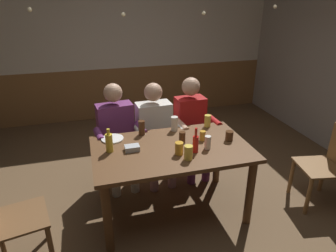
# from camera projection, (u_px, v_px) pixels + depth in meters

# --- Properties ---
(ground_plane) EXTENTS (6.72, 6.72, 0.00)m
(ground_plane) POSITION_uv_depth(u_px,v_px,m) (169.00, 206.00, 3.34)
(ground_plane) COLOR brown
(back_wall_upper) EXTENTS (5.26, 0.12, 1.41)m
(back_wall_upper) POSITION_uv_depth(u_px,v_px,m) (124.00, 26.00, 5.21)
(back_wall_upper) COLOR beige
(back_wall_wainscot) EXTENTS (5.26, 0.12, 0.92)m
(back_wall_wainscot) POSITION_uv_depth(u_px,v_px,m) (128.00, 91.00, 5.68)
(back_wall_wainscot) COLOR brown
(back_wall_wainscot) RESTS_ON ground_plane
(dining_table) EXTENTS (1.54, 0.93, 0.76)m
(dining_table) POSITION_uv_depth(u_px,v_px,m) (171.00, 157.00, 3.02)
(dining_table) COLOR brown
(dining_table) RESTS_ON ground_plane
(person_0) EXTENTS (0.57, 0.54, 1.23)m
(person_0) POSITION_uv_depth(u_px,v_px,m) (117.00, 132.00, 3.51)
(person_0) COLOR #6B2D66
(person_0) RESTS_ON ground_plane
(person_1) EXTENTS (0.56, 0.54, 1.21)m
(person_1) POSITION_uv_depth(u_px,v_px,m) (156.00, 128.00, 3.63)
(person_1) COLOR silver
(person_1) RESTS_ON ground_plane
(person_2) EXTENTS (0.51, 0.53, 1.24)m
(person_2) POSITION_uv_depth(u_px,v_px,m) (192.00, 123.00, 3.73)
(person_2) COLOR #AD1919
(person_2) RESTS_ON ground_plane
(chair_empty_near_right) EXTENTS (0.52, 0.52, 0.88)m
(chair_empty_near_right) POSITION_uv_depth(u_px,v_px,m) (7.00, 219.00, 2.45)
(chair_empty_near_right) COLOR brown
(chair_empty_near_right) RESTS_ON ground_plane
(chair_empty_near_left) EXTENTS (0.51, 0.51, 0.88)m
(chair_empty_near_left) POSITION_uv_depth(u_px,v_px,m) (328.00, 164.00, 3.24)
(chair_empty_near_left) COLOR brown
(chair_empty_near_left) RESTS_ON ground_plane
(condiment_caddy) EXTENTS (0.14, 0.10, 0.05)m
(condiment_caddy) POSITION_uv_depth(u_px,v_px,m) (132.00, 148.00, 2.91)
(condiment_caddy) COLOR #B2B7BC
(condiment_caddy) RESTS_ON dining_table
(plate_0) EXTENTS (0.23, 0.23, 0.01)m
(plate_0) POSITION_uv_depth(u_px,v_px,m) (112.00, 139.00, 3.13)
(plate_0) COLOR white
(plate_0) RESTS_ON dining_table
(bottle_0) EXTENTS (0.06, 0.06, 0.25)m
(bottle_0) POSITION_uv_depth(u_px,v_px,m) (196.00, 143.00, 2.85)
(bottle_0) COLOR red
(bottle_0) RESTS_ON dining_table
(bottle_1) EXTENTS (0.07, 0.07, 0.24)m
(bottle_1) POSITION_uv_depth(u_px,v_px,m) (109.00, 142.00, 2.86)
(bottle_1) COLOR gold
(bottle_1) RESTS_ON dining_table
(pint_glass_0) EXTENTS (0.08, 0.08, 0.16)m
(pint_glass_0) POSITION_uv_depth(u_px,v_px,m) (174.00, 124.00, 3.31)
(pint_glass_0) COLOR white
(pint_glass_0) RESTS_ON dining_table
(pint_glass_1) EXTENTS (0.08, 0.08, 0.10)m
(pint_glass_1) POSITION_uv_depth(u_px,v_px,m) (229.00, 136.00, 3.10)
(pint_glass_1) COLOR #4C2D19
(pint_glass_1) RESTS_ON dining_table
(pint_glass_2) EXTENTS (0.06, 0.06, 0.10)m
(pint_glass_2) POSITION_uv_depth(u_px,v_px,m) (203.00, 136.00, 3.10)
(pint_glass_2) COLOR gold
(pint_glass_2) RESTS_ON dining_table
(pint_glass_3) EXTENTS (0.06, 0.06, 0.13)m
(pint_glass_3) POSITION_uv_depth(u_px,v_px,m) (208.00, 142.00, 2.93)
(pint_glass_3) COLOR white
(pint_glass_3) RESTS_ON dining_table
(pint_glass_4) EXTENTS (0.07, 0.07, 0.13)m
(pint_glass_4) POSITION_uv_depth(u_px,v_px,m) (208.00, 121.00, 3.42)
(pint_glass_4) COLOR #E5C64C
(pint_glass_4) RESTS_ON dining_table
(pint_glass_5) EXTENTS (0.07, 0.07, 0.16)m
(pint_glass_5) POSITION_uv_depth(u_px,v_px,m) (142.00, 128.00, 3.22)
(pint_glass_5) COLOR #4C2D19
(pint_glass_5) RESTS_ON dining_table
(pint_glass_6) EXTENTS (0.07, 0.07, 0.12)m
(pint_glass_6) POSITION_uv_depth(u_px,v_px,m) (182.00, 137.00, 3.04)
(pint_glass_6) COLOR #4C2D19
(pint_glass_6) RESTS_ON dining_table
(pint_glass_7) EXTENTS (0.08, 0.08, 0.14)m
(pint_glass_7) POSITION_uv_depth(u_px,v_px,m) (188.00, 153.00, 2.74)
(pint_glass_7) COLOR #E5C64C
(pint_glass_7) RESTS_ON dining_table
(pint_glass_8) EXTENTS (0.08, 0.08, 0.12)m
(pint_glass_8) POSITION_uv_depth(u_px,v_px,m) (179.00, 148.00, 2.83)
(pint_glass_8) COLOR gold
(pint_glass_8) RESTS_ON dining_table
(string_lights) EXTENTS (3.72, 0.04, 0.18)m
(string_lights) POSITION_uv_depth(u_px,v_px,m) (165.00, 6.00, 2.66)
(string_lights) COLOR #F9EAB2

